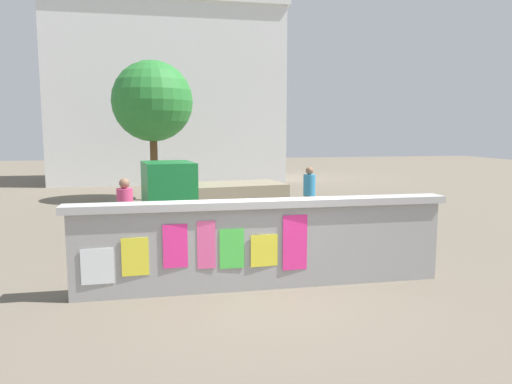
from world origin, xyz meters
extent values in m
plane|color=#6B6051|center=(0.00, 8.00, 0.00)|extent=(60.00, 60.00, 0.00)
cube|color=#9C9C9C|center=(0.00, 0.00, 0.69)|extent=(6.19, 0.30, 1.37)
cube|color=#ACACAC|center=(0.00, 0.00, 1.43)|extent=(6.39, 0.42, 0.12)
cube|color=silver|center=(-2.65, -0.16, 0.56)|extent=(0.49, 0.03, 0.56)
cube|color=yellow|center=(-2.08, -0.16, 0.68)|extent=(0.41, 0.03, 0.60)
cube|color=#F42D8C|center=(-1.46, -0.16, 0.82)|extent=(0.39, 0.03, 0.70)
cube|color=#F9599E|center=(-0.97, -0.16, 0.82)|extent=(0.29, 0.02, 0.77)
cube|color=#4CD84C|center=(-0.56, -0.16, 0.73)|extent=(0.40, 0.02, 0.65)
cube|color=yellow|center=(-0.03, -0.16, 0.68)|extent=(0.46, 0.04, 0.53)
cube|color=#F42D8C|center=(0.49, -0.16, 0.79)|extent=(0.42, 0.03, 0.93)
cylinder|color=black|center=(-1.49, 3.84, 0.35)|extent=(0.72, 0.30, 0.70)
cylinder|color=black|center=(-1.67, 5.13, 0.35)|extent=(0.72, 0.30, 0.70)
cylinder|color=black|center=(0.99, 4.19, 0.35)|extent=(0.72, 0.30, 0.70)
cylinder|color=black|center=(0.80, 5.48, 0.35)|extent=(0.72, 0.30, 0.70)
cube|color=#197233|center=(-1.48, 4.50, 1.10)|extent=(1.40, 1.65, 1.50)
cube|color=gray|center=(0.30, 4.75, 0.80)|extent=(2.59, 1.82, 0.90)
cylinder|color=black|center=(-2.31, 1.38, 0.30)|extent=(0.60, 0.10, 0.60)
cylinder|color=black|center=(-1.01, 1.38, 0.30)|extent=(0.60, 0.12, 0.60)
cube|color=#1933A5|center=(-1.66, 1.38, 0.58)|extent=(1.00, 0.24, 0.32)
cube|color=black|center=(-1.46, 1.38, 0.76)|extent=(0.56, 0.22, 0.10)
cube|color=#262626|center=(-2.21, 1.38, 0.85)|extent=(0.04, 0.56, 0.03)
cylinder|color=black|center=(2.76, 2.91, 0.33)|extent=(0.65, 0.18, 0.66)
cylinder|color=black|center=(1.74, 2.68, 0.33)|extent=(0.65, 0.18, 0.66)
cube|color=red|center=(2.25, 2.80, 0.51)|extent=(0.94, 0.25, 0.06)
cylinder|color=red|center=(2.10, 2.76, 0.73)|extent=(0.04, 0.04, 0.40)
cube|color=black|center=(2.10, 2.76, 0.93)|extent=(0.21, 0.12, 0.05)
cube|color=black|center=(2.71, 2.90, 0.88)|extent=(0.14, 0.44, 0.03)
cylinder|color=#D83F72|center=(-2.52, 2.84, 0.40)|extent=(0.12, 0.12, 0.80)
cylinder|color=#D83F72|center=(-2.35, 2.89, 0.40)|extent=(0.12, 0.12, 0.80)
cylinder|color=#D83F72|center=(-2.43, 2.87, 1.10)|extent=(0.43, 0.43, 0.60)
sphere|color=#8C664C|center=(-2.43, 2.87, 1.51)|extent=(0.22, 0.22, 0.22)
cylinder|color=#BF6626|center=(2.36, 5.19, 0.40)|extent=(0.12, 0.12, 0.80)
cylinder|color=#BF6626|center=(2.53, 5.25, 0.40)|extent=(0.12, 0.12, 0.80)
cylinder|color=#338CBF|center=(2.45, 5.22, 1.10)|extent=(0.43, 0.43, 0.60)
sphere|color=#8C664C|center=(2.45, 5.22, 1.51)|extent=(0.22, 0.22, 0.22)
cylinder|color=brown|center=(-1.91, 10.81, 1.34)|extent=(0.28, 0.28, 2.67)
sphere|color=#297D30|center=(-1.91, 10.81, 3.72)|extent=(2.99, 2.99, 2.99)
cube|color=white|center=(-1.17, 18.24, 4.35)|extent=(11.51, 4.89, 8.71)
cube|color=silver|center=(-1.17, 18.24, 8.96)|extent=(11.81, 5.19, 0.50)
camera|label=1|loc=(-1.65, -7.59, 2.62)|focal=33.41mm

